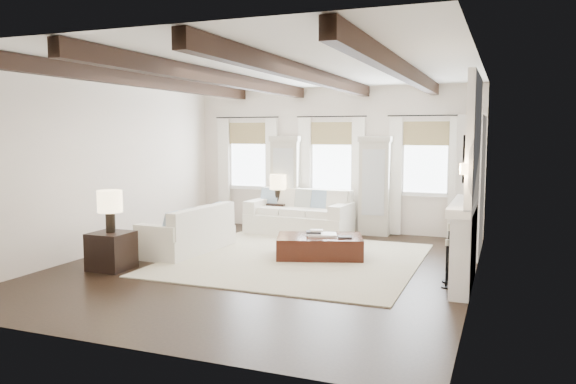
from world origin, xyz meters
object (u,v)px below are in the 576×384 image
at_px(sofa_left, 190,234).
at_px(side_table_front, 111,251).
at_px(ottoman, 320,247).
at_px(sofa_back, 300,216).
at_px(side_table_back, 278,217).

bearing_deg(sofa_left, side_table_front, -106.87).
relative_size(sofa_left, ottoman, 1.38).
bearing_deg(sofa_back, ottoman, -61.66).
bearing_deg(side_table_front, sofa_back, 67.23).
relative_size(sofa_back, ottoman, 1.56).
distance_m(sofa_back, side_table_front, 4.48).
relative_size(sofa_back, sofa_left, 1.13).
distance_m(ottoman, side_table_back, 2.86).
height_order(sofa_back, ottoman, sofa_back).
xyz_separation_m(sofa_left, side_table_front, (-0.49, -1.61, -0.04)).
relative_size(side_table_front, side_table_back, 0.97).
relative_size(ottoman, side_table_front, 2.46).
distance_m(ottoman, side_table_front, 3.51).
xyz_separation_m(sofa_back, ottoman, (1.14, -2.11, -0.20)).
distance_m(sofa_left, ottoman, 2.42).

